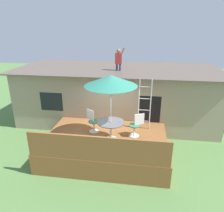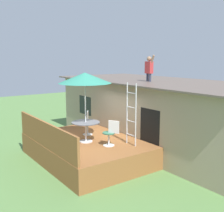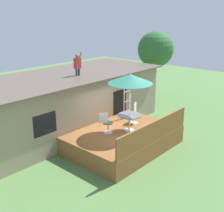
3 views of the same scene
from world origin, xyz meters
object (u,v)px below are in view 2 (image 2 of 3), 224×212
(patio_table, at_px, (86,126))
(patio_chair_right, at_px, (111,133))
(step_ladder, at_px, (131,114))
(patio_chair_left, at_px, (88,123))
(person_figure, at_px, (149,67))
(patio_umbrella, at_px, (85,78))

(patio_table, distance_m, patio_chair_right, 1.05)
(step_ladder, bearing_deg, patio_chair_left, -165.37)
(patio_chair_left, bearing_deg, patio_chair_right, 29.95)
(step_ladder, bearing_deg, patio_table, -137.49)
(patio_table, xyz_separation_m, patio_chair_right, (0.94, 0.45, -0.13))
(patio_chair_left, bearing_deg, step_ladder, 49.01)
(step_ladder, relative_size, patio_chair_right, 2.39)
(patio_table, height_order, person_figure, person_figure)
(patio_table, bearing_deg, patio_umbrella, 153.43)
(patio_chair_right, bearing_deg, step_ladder, -138.52)
(patio_chair_left, bearing_deg, patio_table, 0.00)
(patio_table, height_order, patio_chair_left, patio_chair_left)
(patio_umbrella, xyz_separation_m, patio_chair_left, (-0.86, 0.59, -1.89))
(patio_umbrella, height_order, patio_chair_left, patio_umbrella)
(step_ladder, bearing_deg, patio_chair_right, -113.15)
(patio_umbrella, distance_m, person_figure, 3.19)
(patio_table, height_order, patio_umbrella, patio_umbrella)
(person_figure, distance_m, patio_chair_left, 3.49)
(patio_table, distance_m, step_ladder, 1.75)
(patio_umbrella, height_order, patio_chair_right, patio_umbrella)
(patio_table, relative_size, patio_chair_left, 1.13)
(patio_umbrella, bearing_deg, patio_chair_left, 145.62)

